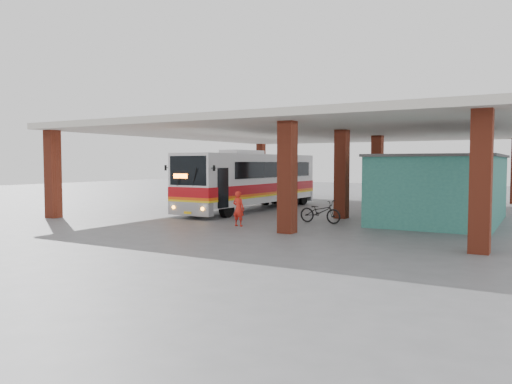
{
  "coord_description": "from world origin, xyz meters",
  "views": [
    {
      "loc": [
        11.65,
        -20.36,
        2.74
      ],
      "look_at": [
        -0.14,
        0.0,
        1.36
      ],
      "focal_mm": 35.0,
      "sensor_mm": 36.0,
      "label": 1
    }
  ],
  "objects_px": {
    "motorcycle": "(320,212)",
    "pedestrian": "(239,209)",
    "red_chair": "(401,205)",
    "coach_bus": "(251,181)"
  },
  "relations": [
    {
      "from": "motorcycle",
      "to": "pedestrian",
      "type": "bearing_deg",
      "value": 139.88
    },
    {
      "from": "motorcycle",
      "to": "pedestrian",
      "type": "xyz_separation_m",
      "value": [
        -2.63,
        -2.79,
        0.24
      ]
    },
    {
      "from": "pedestrian",
      "to": "red_chair",
      "type": "height_order",
      "value": "pedestrian"
    },
    {
      "from": "motorcycle",
      "to": "pedestrian",
      "type": "distance_m",
      "value": 3.84
    },
    {
      "from": "motorcycle",
      "to": "red_chair",
      "type": "xyz_separation_m",
      "value": [
        1.78,
        7.57,
        -0.18
      ]
    },
    {
      "from": "pedestrian",
      "to": "red_chair",
      "type": "bearing_deg",
      "value": -109.29
    },
    {
      "from": "coach_bus",
      "to": "motorcycle",
      "type": "height_order",
      "value": "coach_bus"
    },
    {
      "from": "coach_bus",
      "to": "motorcycle",
      "type": "distance_m",
      "value": 7.21
    },
    {
      "from": "coach_bus",
      "to": "pedestrian",
      "type": "relative_size",
      "value": 7.79
    },
    {
      "from": "pedestrian",
      "to": "red_chair",
      "type": "relative_size",
      "value": 2.01
    }
  ]
}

